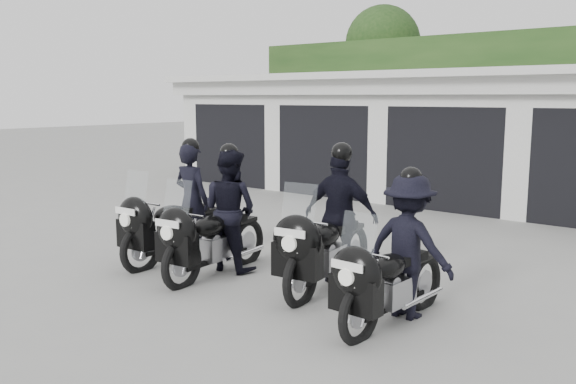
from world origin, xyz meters
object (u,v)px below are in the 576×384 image
Objects in this scene: police_bike_a at (178,211)px; police_bike_d at (401,255)px; police_bike_c at (334,225)px; police_bike_b at (222,218)px.

police_bike_d is at bearing -4.43° from police_bike_a.
police_bike_a is 3.76m from police_bike_d.
police_bike_c is 1.10× the size of police_bike_d.
police_bike_a is 2.54m from police_bike_c.
police_bike_a is at bearing 171.40° from police_bike_b.
police_bike_c is (2.50, 0.43, 0.06)m from police_bike_a.
police_bike_c reaches higher than police_bike_b.
police_bike_d is at bearing -7.36° from police_bike_b.
police_bike_b is 2.80m from police_bike_d.
police_bike_a reaches higher than police_bike_b.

